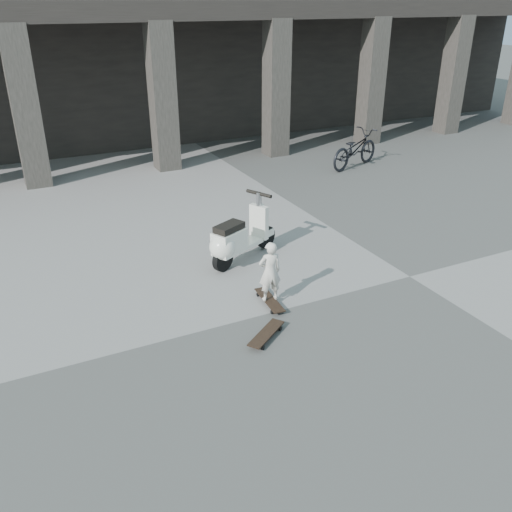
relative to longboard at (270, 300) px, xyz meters
name	(u,v)px	position (x,y,z in m)	size (l,w,h in m)	color
ground	(410,277)	(2.70, -0.26, -0.07)	(90.00, 90.00, 0.00)	#484846
colonnade	(164,43)	(2.70, 13.51, 2.96)	(28.00, 8.82, 6.00)	black
longboard	(270,300)	(0.00, 0.00, 0.00)	(0.26, 0.86, 0.08)	black
skateboard_spare	(266,334)	(-0.50, -0.86, 0.01)	(0.77, 0.63, 0.10)	black
child	(270,272)	(0.00, 0.00, 0.52)	(0.37, 0.24, 1.01)	beige
scooter	(235,240)	(0.10, 1.58, 0.42)	(1.63, 0.97, 1.23)	black
bicycle	(355,149)	(5.88, 5.95, 0.47)	(0.71, 2.03, 1.07)	black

